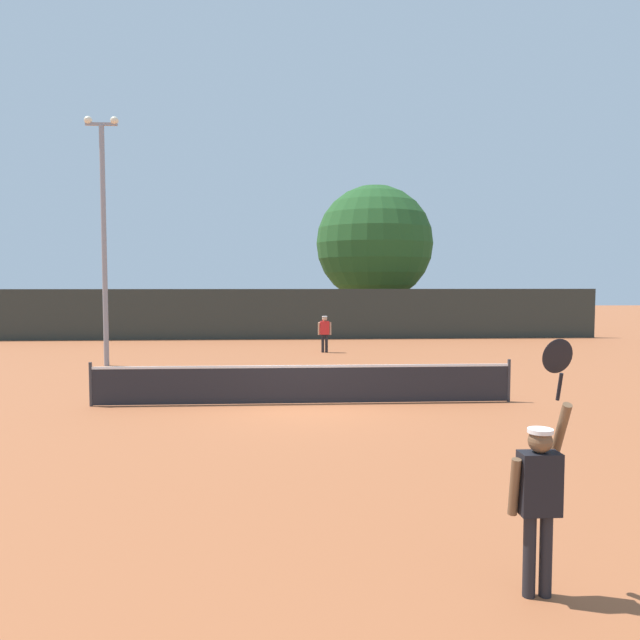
# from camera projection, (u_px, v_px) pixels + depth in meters

# --- Properties ---
(ground_plane) EXTENTS (120.00, 120.00, 0.00)m
(ground_plane) POSITION_uv_depth(u_px,v_px,m) (304.00, 404.00, 14.90)
(ground_plane) COLOR #9E5633
(tennis_net) EXTENTS (10.38, 0.08, 1.07)m
(tennis_net) POSITION_uv_depth(u_px,v_px,m) (304.00, 383.00, 14.87)
(tennis_net) COLOR #232328
(tennis_net) RESTS_ON ground
(perimeter_fence) EXTENTS (32.40, 0.12, 2.63)m
(perimeter_fence) POSITION_uv_depth(u_px,v_px,m) (294.00, 314.00, 31.69)
(perimeter_fence) COLOR #2D332D
(perimeter_fence) RESTS_ON ground
(player_serving) EXTENTS (0.68, 0.39, 2.47)m
(player_serving) POSITION_uv_depth(u_px,v_px,m) (540.00, 486.00, 5.73)
(player_serving) COLOR black
(player_serving) RESTS_ON ground
(player_receiving) EXTENTS (0.57, 0.23, 1.55)m
(player_receiving) POSITION_uv_depth(u_px,v_px,m) (325.00, 330.00, 25.69)
(player_receiving) COLOR red
(player_receiving) RESTS_ON ground
(tennis_ball) EXTENTS (0.07, 0.07, 0.07)m
(tennis_ball) POSITION_uv_depth(u_px,v_px,m) (241.00, 379.00, 18.48)
(tennis_ball) COLOR #CCE033
(tennis_ball) RESTS_ON ground
(light_pole) EXTENTS (1.18, 0.28, 8.79)m
(light_pole) POSITION_uv_depth(u_px,v_px,m) (104.00, 226.00, 21.33)
(light_pole) COLOR gray
(light_pole) RESTS_ON ground
(large_tree) EXTENTS (7.14, 7.14, 8.92)m
(large_tree) POSITION_uv_depth(u_px,v_px,m) (374.00, 244.00, 37.17)
(large_tree) COLOR brown
(large_tree) RESTS_ON ground
(parked_car_near) EXTENTS (1.92, 4.21, 1.69)m
(parked_car_near) POSITION_uv_depth(u_px,v_px,m) (401.00, 317.00, 38.20)
(parked_car_near) COLOR black
(parked_car_near) RESTS_ON ground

